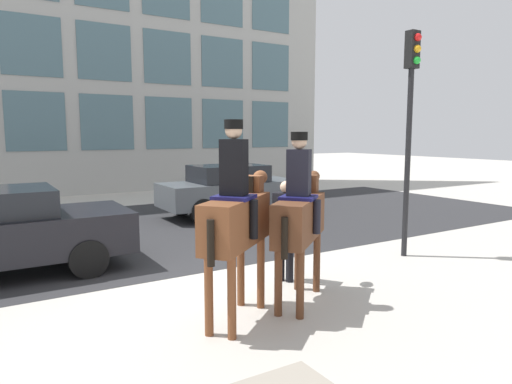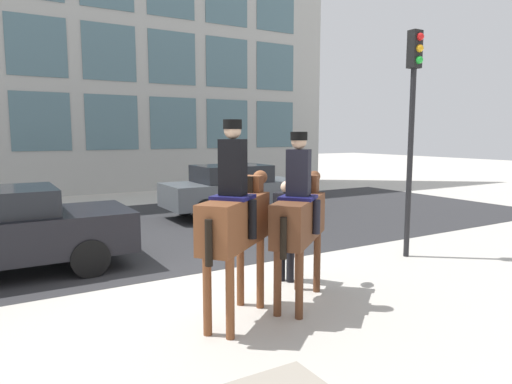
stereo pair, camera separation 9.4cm
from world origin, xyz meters
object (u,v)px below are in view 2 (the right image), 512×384
object	(u,v)px
mounted_horse_lead	(236,217)
pedestrian_bystander	(286,223)
street_car_far_lane	(234,189)
traffic_light	(413,109)
mounted_horse_companion	(300,215)

from	to	relation	value
mounted_horse_lead	pedestrian_bystander	size ratio (longest dim) A/B	1.56
mounted_horse_lead	pedestrian_bystander	xyz separation A→B (m)	(1.48, 0.99, -0.40)
mounted_horse_lead	pedestrian_bystander	distance (m)	1.82
mounted_horse_lead	street_car_far_lane	distance (m)	7.98
mounted_horse_lead	pedestrian_bystander	bearing A→B (deg)	-5.33
traffic_light	mounted_horse_companion	bearing A→B (deg)	-164.32
street_car_far_lane	traffic_light	bearing A→B (deg)	-82.05
pedestrian_bystander	street_car_far_lane	distance (m)	6.46
pedestrian_bystander	street_car_far_lane	xyz separation A→B (m)	(2.21, 6.07, -0.19)
mounted_horse_lead	traffic_light	bearing A→B (deg)	-25.96
traffic_light	street_car_far_lane	bearing A→B (deg)	97.95
mounted_horse_lead	traffic_light	world-z (taller)	traffic_light
mounted_horse_companion	traffic_light	distance (m)	3.92
mounted_horse_companion	traffic_light	bearing A→B (deg)	-24.17
pedestrian_bystander	street_car_far_lane	world-z (taller)	pedestrian_bystander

